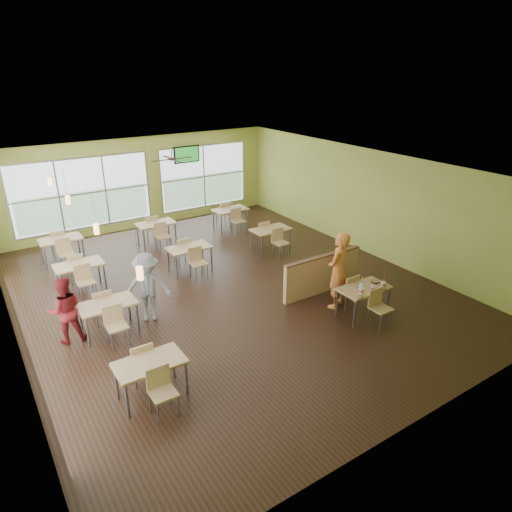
# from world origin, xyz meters

# --- Properties ---
(room) EXTENTS (12.00, 12.04, 3.20)m
(room) POSITION_xyz_m (0.00, 0.00, 1.60)
(room) COLOR black
(room) RESTS_ON ground
(window_bays) EXTENTS (9.24, 10.24, 2.38)m
(window_bays) POSITION_xyz_m (-2.65, 3.08, 1.48)
(window_bays) COLOR white
(window_bays) RESTS_ON room
(main_table) EXTENTS (1.22, 1.52, 0.87)m
(main_table) POSITION_xyz_m (2.00, -3.00, 0.63)
(main_table) COLOR tan
(main_table) RESTS_ON floor
(half_wall_divider) EXTENTS (2.40, 0.14, 1.04)m
(half_wall_divider) POSITION_xyz_m (2.00, -1.55, 0.52)
(half_wall_divider) COLOR tan
(half_wall_divider) RESTS_ON floor
(dining_tables) EXTENTS (6.92, 8.72, 0.87)m
(dining_tables) POSITION_xyz_m (-1.05, 1.71, 0.63)
(dining_tables) COLOR tan
(dining_tables) RESTS_ON floor
(pendant_lights) EXTENTS (0.11, 7.31, 0.86)m
(pendant_lights) POSITION_xyz_m (-3.20, 0.68, 2.45)
(pendant_lights) COLOR #2D2119
(pendant_lights) RESTS_ON ceiling
(ceiling_fan) EXTENTS (1.25, 1.25, 0.29)m
(ceiling_fan) POSITION_xyz_m (-0.00, 3.00, 2.95)
(ceiling_fan) COLOR #2D2119
(ceiling_fan) RESTS_ON ceiling
(tv_backwall) EXTENTS (1.00, 0.07, 0.60)m
(tv_backwall) POSITION_xyz_m (1.80, 5.90, 2.45)
(tv_backwall) COLOR black
(tv_backwall) RESTS_ON wall_back
(man_plaid) EXTENTS (0.83, 0.71, 1.92)m
(man_plaid) POSITION_xyz_m (1.81, -2.30, 0.96)
(man_plaid) COLOR #FF4F1C
(man_plaid) RESTS_ON floor
(patron_maroon) EXTENTS (0.80, 0.66, 1.49)m
(patron_maroon) POSITION_xyz_m (-4.03, -0.31, 0.74)
(patron_maroon) COLOR maroon
(patron_maroon) RESTS_ON floor
(patron_grey) EXTENTS (1.23, 1.01, 1.66)m
(patron_grey) POSITION_xyz_m (-2.24, -0.40, 0.83)
(patron_grey) COLOR slate
(patron_grey) RESTS_ON floor
(cup_blue) EXTENTS (0.10, 0.10, 0.37)m
(cup_blue) POSITION_xyz_m (1.71, -3.18, 0.82)
(cup_blue) COLOR white
(cup_blue) RESTS_ON main_table
(cup_yellow) EXTENTS (0.10, 0.10, 0.37)m
(cup_yellow) POSITION_xyz_m (1.83, -3.05, 0.82)
(cup_yellow) COLOR white
(cup_yellow) RESTS_ON main_table
(cup_red_near) EXTENTS (0.09, 0.09, 0.32)m
(cup_red_near) POSITION_xyz_m (2.05, -3.21, 0.81)
(cup_red_near) COLOR white
(cup_red_near) RESTS_ON main_table
(cup_red_far) EXTENTS (0.10, 0.10, 0.35)m
(cup_red_far) POSITION_xyz_m (2.38, -3.22, 0.82)
(cup_red_far) COLOR white
(cup_red_far) RESTS_ON main_table
(food_basket) EXTENTS (0.22, 0.22, 0.05)m
(food_basket) POSITION_xyz_m (2.40, -2.95, 0.78)
(food_basket) COLOR black
(food_basket) RESTS_ON main_table
(ketchup_cup) EXTENTS (0.06, 0.06, 0.03)m
(ketchup_cup) POSITION_xyz_m (2.46, -3.21, 0.76)
(ketchup_cup) COLOR #AD190C
(ketchup_cup) RESTS_ON main_table
(wrapper_left) EXTENTS (0.19, 0.18, 0.04)m
(wrapper_left) POSITION_xyz_m (1.59, -3.30, 0.77)
(wrapper_left) COLOR olive
(wrapper_left) RESTS_ON main_table
(wrapper_mid) EXTENTS (0.23, 0.22, 0.05)m
(wrapper_mid) POSITION_xyz_m (1.93, -2.88, 0.77)
(wrapper_mid) COLOR olive
(wrapper_mid) RESTS_ON main_table
(wrapper_right) EXTENTS (0.15, 0.14, 0.04)m
(wrapper_right) POSITION_xyz_m (2.31, -3.30, 0.77)
(wrapper_right) COLOR olive
(wrapper_right) RESTS_ON main_table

